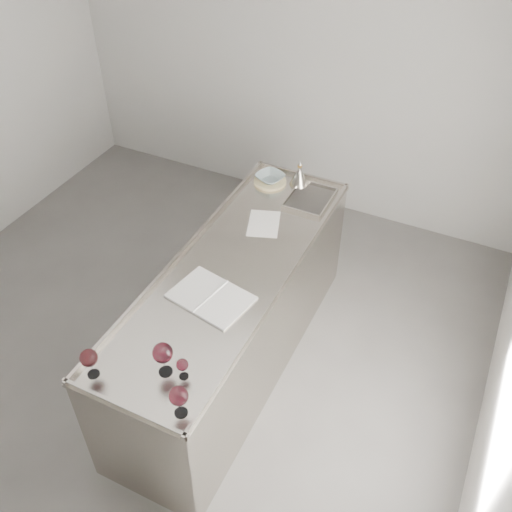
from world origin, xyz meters
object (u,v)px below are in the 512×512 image
at_px(counter, 234,316).
at_px(wine_glass_left, 89,358).
at_px(wine_glass_right, 179,396).
at_px(ceramic_bowl, 270,177).
at_px(wine_funnel, 299,177).
at_px(wine_glass_small, 182,365).
at_px(notebook, 211,297).
at_px(wine_glass_middle, 163,354).

height_order(counter, wine_glass_left, wine_glass_left).
relative_size(wine_glass_right, ceramic_bowl, 0.95).
distance_m(wine_glass_right, wine_funnel, 2.17).
bearing_deg(wine_glass_small, counter, 100.87).
relative_size(wine_glass_left, wine_funnel, 0.88).
relative_size(wine_glass_left, wine_glass_right, 0.95).
distance_m(counter, wine_glass_left, 1.27).
bearing_deg(wine_funnel, notebook, -90.37).
bearing_deg(notebook, wine_glass_middle, -73.81).
relative_size(wine_glass_left, notebook, 0.35).
height_order(wine_glass_left, notebook, wine_glass_left).
bearing_deg(wine_glass_middle, wine_glass_right, -41.15).
bearing_deg(wine_glass_middle, notebook, 95.31).
bearing_deg(wine_glass_small, wine_funnel, 94.39).
height_order(counter, wine_funnel, wine_funnel).
bearing_deg(wine_funnel, wine_glass_middle, -88.65).
xyz_separation_m(wine_glass_left, wine_glass_small, (0.44, 0.20, -0.04)).
relative_size(ceramic_bowl, wine_funnel, 0.97).
relative_size(counter, wine_glass_small, 18.29).
distance_m(wine_glass_middle, wine_funnel, 1.98).
height_order(wine_glass_small, wine_funnel, wine_funnel).
height_order(notebook, wine_funnel, wine_funnel).
distance_m(wine_glass_small, notebook, 0.61).
relative_size(counter, notebook, 4.55).
xyz_separation_m(wine_glass_middle, wine_glass_right, (0.21, -0.18, -0.01)).
xyz_separation_m(counter, wine_glass_left, (-0.28, -1.08, 0.60)).
distance_m(wine_glass_left, wine_funnel, 2.18).
xyz_separation_m(wine_glass_right, wine_glass_small, (-0.11, 0.20, -0.05)).
relative_size(wine_glass_small, notebook, 0.25).
bearing_deg(wine_glass_right, wine_glass_left, -180.00).
bearing_deg(wine_glass_middle, wine_glass_left, -151.74).
bearing_deg(wine_funnel, wine_glass_left, -97.76).
xyz_separation_m(ceramic_bowl, wine_funnel, (0.21, 0.08, 0.02)).
bearing_deg(counter, wine_glass_small, -79.13).
bearing_deg(wine_glass_small, wine_glass_middle, -170.77).
distance_m(counter, wine_funnel, 1.20).
relative_size(counter, ceramic_bowl, 11.69).
xyz_separation_m(wine_glass_right, notebook, (-0.26, 0.78, -0.13)).
bearing_deg(notebook, ceramic_bowl, 109.70).
xyz_separation_m(wine_glass_left, notebook, (0.29, 0.78, -0.13)).
height_order(wine_glass_middle, wine_glass_small, wine_glass_middle).
xyz_separation_m(wine_glass_middle, wine_funnel, (-0.05, 1.97, -0.09)).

